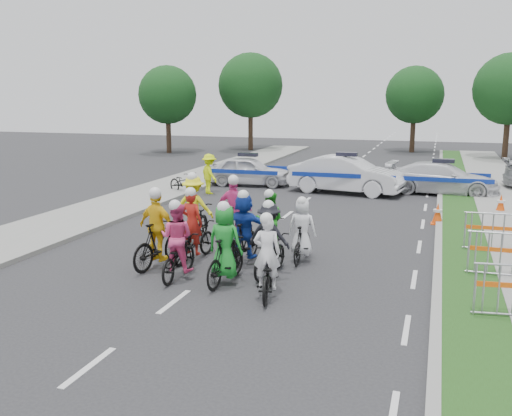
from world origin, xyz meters
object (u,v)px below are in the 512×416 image
(rider_0, at_px, (267,269))
(barrier_2, at_px, (503,234))
(rider_4, at_px, (269,246))
(rider_6, at_px, (193,236))
(rider_5, at_px, (244,233))
(cone_0, at_px, (438,214))
(rider_8, at_px, (270,230))
(tree_1, at_px, (510,89))
(rider_1, at_px, (225,252))
(marshal_hiviz, at_px, (209,174))
(rider_2, at_px, (178,249))
(tree_3, at_px, (250,86))
(cone_1, at_px, (501,204))
(rider_3, at_px, (158,237))
(tree_0, at_px, (167,95))
(rider_7, at_px, (302,236))
(parked_bike, at_px, (183,183))
(police_car_0, at_px, (248,171))
(police_car_1, at_px, (346,175))
(rider_9, at_px, (235,218))
(tree_4, at_px, (415,95))
(rider_10, at_px, (194,216))
(police_car_2, at_px, (442,178))

(rider_0, bearing_deg, barrier_2, -146.71)
(rider_4, height_order, rider_6, rider_6)
(rider_5, xyz_separation_m, cone_0, (4.56, 6.16, -0.45))
(rider_8, distance_m, tree_1, 27.53)
(rider_1, distance_m, marshal_hiviz, 12.02)
(rider_2, bearing_deg, tree_3, -77.23)
(rider_2, distance_m, cone_0, 9.56)
(cone_1, xyz_separation_m, tree_1, (1.84, 18.40, 4.20))
(rider_3, bearing_deg, tree_1, -98.98)
(rider_8, bearing_deg, tree_0, -64.79)
(rider_7, bearing_deg, rider_1, 62.59)
(rider_6, height_order, parked_bike, rider_6)
(police_car_0, xyz_separation_m, tree_3, (-5.49, 16.88, 4.21))
(parked_bike, relative_size, tree_3, 0.25)
(police_car_1, relative_size, barrier_2, 2.43)
(rider_6, height_order, police_car_1, rider_6)
(rider_2, distance_m, rider_9, 3.19)
(rider_6, xyz_separation_m, cone_1, (8.02, 8.72, -0.29))
(police_car_0, bearing_deg, rider_2, -173.80)
(rider_9, relative_size, marshal_hiviz, 1.17)
(rider_1, xyz_separation_m, cone_1, (6.57, 10.20, -0.40))
(rider_0, relative_size, rider_4, 1.02)
(rider_3, relative_size, rider_4, 1.10)
(barrier_2, height_order, tree_1, tree_1)
(rider_6, distance_m, cone_1, 11.85)
(rider_0, bearing_deg, tree_4, -103.44)
(barrier_2, bearing_deg, rider_5, -155.76)
(rider_5, relative_size, rider_8, 1.05)
(rider_10, xyz_separation_m, barrier_2, (8.26, 1.27, -0.22))
(rider_9, relative_size, cone_0, 2.86)
(rider_9, distance_m, cone_1, 10.26)
(rider_1, xyz_separation_m, rider_2, (-1.19, 0.07, -0.05))
(police_car_1, distance_m, tree_4, 20.06)
(police_car_0, xyz_separation_m, tree_4, (6.51, 18.88, 3.51))
(rider_3, height_order, police_car_1, rider_3)
(police_car_1, height_order, parked_bike, police_car_1)
(rider_4, bearing_deg, rider_10, -31.57)
(rider_7, bearing_deg, rider_0, 88.97)
(tree_4, bearing_deg, police_car_1, -95.17)
(rider_9, bearing_deg, rider_10, 0.49)
(police_car_0, bearing_deg, rider_8, -164.42)
(rider_8, xyz_separation_m, police_car_2, (4.31, 11.36, 0.01))
(rider_3, height_order, barrier_2, rider_3)
(rider_1, relative_size, rider_4, 1.04)
(police_car_1, bearing_deg, rider_5, -174.96)
(cone_0, bearing_deg, police_car_0, 145.19)
(rider_3, relative_size, tree_3, 0.27)
(rider_0, bearing_deg, cone_1, -128.24)
(rider_3, xyz_separation_m, tree_4, (4.40, 31.94, 3.42))
(rider_1, bearing_deg, rider_0, 162.35)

